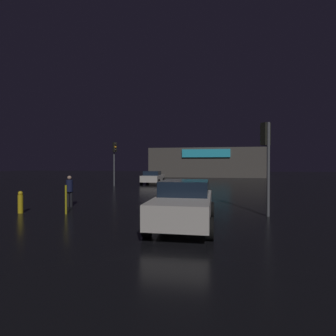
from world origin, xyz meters
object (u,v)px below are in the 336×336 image
at_px(traffic_signal_main, 266,147).
at_px(fire_hydrant, 20,202).
at_px(car_near, 184,203).
at_px(car_far, 153,177).
at_px(pedestrian, 69,189).
at_px(store_building, 207,163).
at_px(traffic_signal_opposite, 115,154).

bearing_deg(traffic_signal_main, fire_hydrant, -173.14).
distance_m(traffic_signal_main, car_near, 4.48).
xyz_separation_m(traffic_signal_main, car_far, (-8.63, 15.76, -2.15)).
relative_size(car_near, car_far, 1.09).
bearing_deg(pedestrian, car_near, -26.66).
height_order(store_building, car_near, store_building).
bearing_deg(traffic_signal_opposite, car_near, -60.44).
distance_m(traffic_signal_opposite, car_far, 4.95).
bearing_deg(pedestrian, fire_hydrant, -120.44).
height_order(traffic_signal_opposite, car_near, traffic_signal_opposite).
xyz_separation_m(car_far, fire_hydrant, (-1.90, -17.03, -0.26)).
height_order(car_far, pedestrian, pedestrian).
relative_size(store_building, car_far, 4.64).
relative_size(store_building, car_near, 4.27).
xyz_separation_m(traffic_signal_opposite, pedestrian, (2.37, -12.00, -2.21)).
height_order(pedestrian, fire_hydrant, pedestrian).
relative_size(traffic_signal_main, car_near, 0.88).
bearing_deg(traffic_signal_main, store_building, 95.58).
bearing_deg(car_far, traffic_signal_opposite, -135.61).
relative_size(traffic_signal_main, fire_hydrant, 3.99).
distance_m(traffic_signal_opposite, fire_hydrant, 14.29).
bearing_deg(traffic_signal_opposite, store_building, 69.89).
bearing_deg(car_far, store_building, 75.19).
relative_size(store_building, traffic_signal_opposite, 4.42).
distance_m(store_building, car_near, 37.77).
xyz_separation_m(car_near, pedestrian, (-6.21, 3.12, 0.11)).
distance_m(traffic_signal_opposite, pedestrian, 12.43).
xyz_separation_m(traffic_signal_main, traffic_signal_opposite, (-11.73, 12.73, 0.23)).
xyz_separation_m(car_near, fire_hydrant, (-7.38, 1.13, -0.32)).
height_order(traffic_signal_opposite, pedestrian, traffic_signal_opposite).
xyz_separation_m(traffic_signal_main, pedestrian, (-9.36, 0.72, -1.98)).
xyz_separation_m(store_building, fire_hydrant, (-7.08, -36.61, -1.95)).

